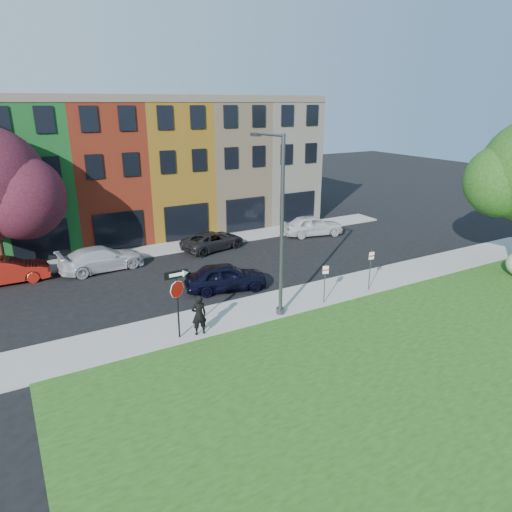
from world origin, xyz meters
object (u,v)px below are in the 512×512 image
stop_sign (177,291)px  street_lamp (279,228)px  sedan_near (226,277)px  man (199,315)px

stop_sign → street_lamp: size_ratio=0.37×
stop_sign → sedan_near: (4.28, 4.11, -1.59)m
street_lamp → sedan_near: bearing=96.1°
man → sedan_near: bearing=-122.3°
stop_sign → man: (0.90, -0.14, -1.30)m
man → sedan_near: (3.39, 4.26, -0.29)m
stop_sign → street_lamp: (5.14, 0.03, 2.09)m
stop_sign → man: stop_sign is taller
street_lamp → stop_sign: bearing=174.6°
man → street_lamp: (4.24, 0.17, 3.39)m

